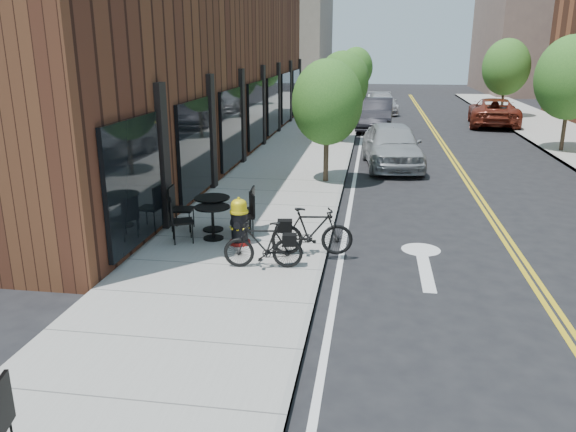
{
  "coord_description": "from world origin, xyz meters",
  "views": [
    {
      "loc": [
        0.86,
        -8.56,
        4.28
      ],
      "look_at": [
        -0.77,
        2.1,
        1.0
      ],
      "focal_mm": 35.0,
      "sensor_mm": 36.0,
      "label": 1
    }
  ],
  "objects_px": {
    "bicycle_left": "(263,245)",
    "bistro_set_c": "(212,209)",
    "parked_car_c": "(382,103)",
    "parked_car_b": "(375,114)",
    "parked_car_a": "(392,145)",
    "parked_car_far": "(494,112)",
    "bistro_set_b": "(213,218)",
    "bicycle_right": "(312,231)",
    "fire_hydrant": "(239,222)"
  },
  "relations": [
    {
      "from": "bistro_set_b",
      "to": "parked_car_b",
      "type": "xyz_separation_m",
      "value": [
        3.5,
        18.76,
        0.21
      ]
    },
    {
      "from": "fire_hydrant",
      "to": "parked_car_far",
      "type": "relative_size",
      "value": 0.19
    },
    {
      "from": "bicycle_right",
      "to": "parked_car_b",
      "type": "xyz_separation_m",
      "value": [
        1.2,
        19.42,
        0.2
      ]
    },
    {
      "from": "parked_car_b",
      "to": "parked_car_c",
      "type": "relative_size",
      "value": 1.1
    },
    {
      "from": "bicycle_right",
      "to": "parked_car_b",
      "type": "relative_size",
      "value": 0.34
    },
    {
      "from": "fire_hydrant",
      "to": "bistro_set_b",
      "type": "bearing_deg",
      "value": 160.91
    },
    {
      "from": "parked_car_a",
      "to": "parked_car_far",
      "type": "xyz_separation_m",
      "value": [
        5.86,
        12.15,
        -0.05
      ]
    },
    {
      "from": "fire_hydrant",
      "to": "parked_car_b",
      "type": "bearing_deg",
      "value": 82.11
    },
    {
      "from": "bistro_set_c",
      "to": "parked_car_c",
      "type": "height_order",
      "value": "parked_car_c"
    },
    {
      "from": "bistro_set_b",
      "to": "parked_car_b",
      "type": "distance_m",
      "value": 19.08
    },
    {
      "from": "parked_car_c",
      "to": "parked_car_far",
      "type": "height_order",
      "value": "parked_car_far"
    },
    {
      "from": "fire_hydrant",
      "to": "parked_car_b",
      "type": "relative_size",
      "value": 0.21
    },
    {
      "from": "bistro_set_b",
      "to": "parked_car_c",
      "type": "xyz_separation_m",
      "value": [
        3.9,
        26.45,
        0.05
      ]
    },
    {
      "from": "bistro_set_b",
      "to": "parked_car_a",
      "type": "height_order",
      "value": "parked_car_a"
    },
    {
      "from": "parked_car_b",
      "to": "parked_car_c",
      "type": "distance_m",
      "value": 7.7
    },
    {
      "from": "bistro_set_c",
      "to": "parked_car_b",
      "type": "bearing_deg",
      "value": 73.51
    },
    {
      "from": "parked_car_a",
      "to": "parked_car_b",
      "type": "distance_m",
      "value": 9.64
    },
    {
      "from": "bicycle_left",
      "to": "bistro_set_c",
      "type": "relative_size",
      "value": 0.79
    },
    {
      "from": "bicycle_right",
      "to": "bistro_set_c",
      "type": "height_order",
      "value": "bistro_set_c"
    },
    {
      "from": "bistro_set_c",
      "to": "parked_car_far",
      "type": "xyz_separation_m",
      "value": [
        10.18,
        20.68,
        0.12
      ]
    },
    {
      "from": "parked_car_c",
      "to": "parked_car_far",
      "type": "distance_m",
      "value": 7.99
    },
    {
      "from": "parked_car_a",
      "to": "bistro_set_b",
      "type": "bearing_deg",
      "value": -120.55
    },
    {
      "from": "fire_hydrant",
      "to": "bicycle_right",
      "type": "relative_size",
      "value": 0.62
    },
    {
      "from": "fire_hydrant",
      "to": "bistro_set_c",
      "type": "bearing_deg",
      "value": 135.74
    },
    {
      "from": "bicycle_left",
      "to": "parked_car_a",
      "type": "height_order",
      "value": "parked_car_a"
    },
    {
      "from": "parked_car_a",
      "to": "parked_car_c",
      "type": "xyz_separation_m",
      "value": [
        -0.24,
        17.31,
        -0.15
      ]
    },
    {
      "from": "bicycle_left",
      "to": "parked_car_c",
      "type": "xyz_separation_m",
      "value": [
        2.46,
        27.95,
        0.08
      ]
    },
    {
      "from": "bicycle_left",
      "to": "parked_car_c",
      "type": "relative_size",
      "value": 0.34
    },
    {
      "from": "parked_car_b",
      "to": "parked_car_a",
      "type": "bearing_deg",
      "value": -83.99
    },
    {
      "from": "bistro_set_b",
      "to": "bicycle_right",
      "type": "bearing_deg",
      "value": -40.44
    },
    {
      "from": "parked_car_b",
      "to": "parked_car_far",
      "type": "relative_size",
      "value": 0.91
    },
    {
      "from": "bicycle_left",
      "to": "parked_car_far",
      "type": "height_order",
      "value": "parked_car_far"
    },
    {
      "from": "fire_hydrant",
      "to": "parked_car_c",
      "type": "relative_size",
      "value": 0.23
    },
    {
      "from": "fire_hydrant",
      "to": "bistro_set_b",
      "type": "distance_m",
      "value": 0.71
    },
    {
      "from": "bistro_set_c",
      "to": "parked_car_c",
      "type": "distance_m",
      "value": 26.17
    },
    {
      "from": "parked_car_c",
      "to": "bicycle_left",
      "type": "bearing_deg",
      "value": -99.65
    },
    {
      "from": "parked_car_c",
      "to": "parked_car_a",
      "type": "bearing_deg",
      "value": -93.82
    },
    {
      "from": "bicycle_right",
      "to": "bistro_set_c",
      "type": "relative_size",
      "value": 0.86
    },
    {
      "from": "parked_car_b",
      "to": "bistro_set_b",
      "type": "bearing_deg",
      "value": -98.39
    },
    {
      "from": "fire_hydrant",
      "to": "bicycle_left",
      "type": "height_order",
      "value": "fire_hydrant"
    },
    {
      "from": "bistro_set_c",
      "to": "parked_car_a",
      "type": "relative_size",
      "value": 0.41
    },
    {
      "from": "parked_car_b",
      "to": "fire_hydrant",
      "type": "bearing_deg",
      "value": -96.3
    },
    {
      "from": "bistro_set_c",
      "to": "parked_car_c",
      "type": "xyz_separation_m",
      "value": [
        4.08,
        25.85,
        0.02
      ]
    },
    {
      "from": "bicycle_left",
      "to": "parked_car_far",
      "type": "distance_m",
      "value": 24.34
    },
    {
      "from": "bistro_set_c",
      "to": "parked_car_a",
      "type": "distance_m",
      "value": 9.57
    },
    {
      "from": "bicycle_left",
      "to": "parked_car_far",
      "type": "xyz_separation_m",
      "value": [
        8.56,
        22.79,
        0.18
      ]
    },
    {
      "from": "bistro_set_b",
      "to": "bistro_set_c",
      "type": "xyz_separation_m",
      "value": [
        -0.18,
        0.6,
        0.03
      ]
    },
    {
      "from": "bicycle_left",
      "to": "bistro_set_c",
      "type": "distance_m",
      "value": 2.66
    },
    {
      "from": "bicycle_right",
      "to": "parked_car_a",
      "type": "distance_m",
      "value": 9.98
    },
    {
      "from": "parked_car_far",
      "to": "bistro_set_b",
      "type": "bearing_deg",
      "value": 71.83
    }
  ]
}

